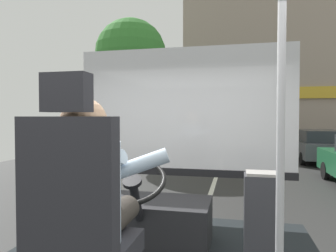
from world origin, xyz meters
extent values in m
cube|color=#2B2B2B|center=(0.00, 8.80, -0.03)|extent=(18.00, 44.00, 0.05)
cube|color=silver|center=(0.00, 8.80, 0.00)|extent=(0.12, 39.60, 0.00)
cube|color=#28282D|center=(-0.17, -0.38, 1.17)|extent=(0.48, 0.48, 0.12)
cube|color=#28282D|center=(-0.17, -0.57, 1.56)|extent=(0.48, 0.10, 0.66)
cube|color=#28282D|center=(-0.17, -0.57, 2.00)|extent=(0.22, 0.10, 0.18)
cylinder|color=#332D28|center=(-0.08, -0.24, 1.31)|extent=(0.16, 0.47, 0.16)
cylinder|color=#332D28|center=(-0.26, -0.24, 1.31)|extent=(0.16, 0.47, 0.16)
cylinder|color=silver|center=(-0.17, -0.41, 1.50)|extent=(0.37, 0.37, 0.53)
cube|color=black|center=(-0.17, -0.22, 1.56)|extent=(0.06, 0.01, 0.33)
sphere|color=tan|center=(-0.17, -0.41, 1.87)|extent=(0.24, 0.24, 0.24)
cylinder|color=silver|center=(-0.05, -0.16, 1.57)|extent=(0.56, 0.22, 0.27)
cylinder|color=silver|center=(-0.28, -0.16, 1.57)|extent=(0.56, 0.22, 0.27)
cube|color=black|center=(-0.17, 0.78, 0.94)|extent=(1.10, 0.56, 0.40)
cylinder|color=black|center=(-0.17, 0.42, 1.23)|extent=(0.07, 0.24, 0.37)
torus|color=black|center=(-0.17, 0.33, 1.40)|extent=(0.52, 0.48, 0.27)
cylinder|color=black|center=(-0.17, 0.33, 1.40)|extent=(0.15, 0.14, 0.09)
cylinder|color=#B7B7BC|center=(0.83, -0.11, 1.80)|extent=(0.04, 0.04, 2.12)
cube|color=#333338|center=(0.79, 0.47, 1.10)|extent=(0.26, 0.21, 0.72)
cube|color=#9E9993|center=(0.79, 0.47, 1.47)|extent=(0.24, 0.19, 0.02)
cube|color=silver|center=(0.00, 1.62, 1.99)|extent=(2.50, 0.01, 1.40)
cube|color=black|center=(0.00, 1.62, 1.25)|extent=(2.50, 0.08, 0.08)
cylinder|color=#4C3828|center=(-3.61, 9.98, 1.75)|extent=(0.31, 0.31, 3.50)
sphere|color=#32782D|center=(-3.61, 9.98, 4.43)|extent=(2.87, 2.87, 2.87)
cube|color=gray|center=(4.50, 17.10, 4.31)|extent=(13.65, 4.17, 8.63)
cube|color=gold|center=(4.50, 14.95, 3.13)|extent=(13.11, 0.12, 0.60)
cylinder|color=black|center=(3.24, 8.11, 0.26)|extent=(0.14, 0.52, 0.52)
cube|color=#474C51|center=(4.02, 12.08, 0.56)|extent=(1.85, 4.00, 0.61)
cube|color=#282D33|center=(4.02, 11.84, 1.10)|extent=(1.52, 2.20, 0.47)
cylinder|color=black|center=(4.90, 13.32, 0.25)|extent=(0.14, 0.50, 0.50)
cylinder|color=black|center=(3.14, 13.32, 0.25)|extent=(0.14, 0.50, 0.50)
cylinder|color=black|center=(3.14, 10.84, 0.25)|extent=(0.14, 0.50, 0.50)
camera|label=1|loc=(0.59, -1.84, 1.89)|focal=32.46mm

